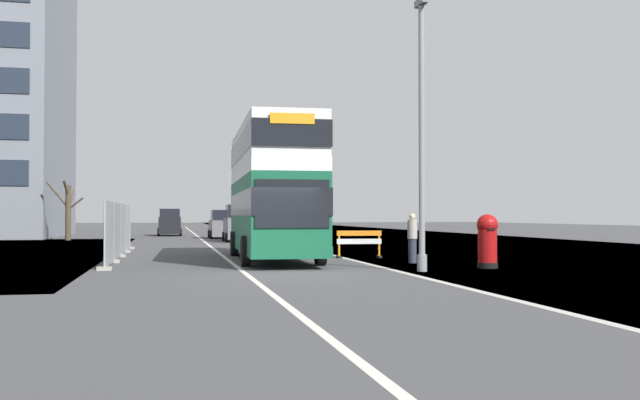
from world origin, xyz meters
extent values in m
cube|color=#424244|center=(0.00, 0.00, -0.05)|extent=(140.00, 280.00, 0.10)
cube|color=#B2AFA8|center=(3.45, 0.00, 0.00)|extent=(0.24, 196.00, 0.01)
cube|color=silver|center=(-1.05, 0.00, 0.00)|extent=(0.16, 168.00, 0.01)
cube|color=#145638|center=(0.57, 6.27, 1.68)|extent=(2.75, 10.60, 2.66)
cube|color=silver|center=(0.57, 6.27, 3.21)|extent=(2.75, 10.60, 0.40)
cube|color=silver|center=(0.57, 6.27, 4.16)|extent=(2.73, 10.49, 1.51)
cube|color=black|center=(0.57, 6.27, 2.08)|extent=(2.78, 10.70, 0.85)
cube|color=black|center=(0.57, 6.27, 4.16)|extent=(2.77, 10.65, 0.83)
cube|color=black|center=(0.42, 0.98, 2.01)|extent=(2.26, 0.12, 1.46)
cube|color=orange|center=(0.42, 0.98, 4.58)|extent=(1.35, 0.10, 0.32)
cube|color=#145638|center=(0.57, 6.27, 0.53)|extent=(2.78, 10.70, 0.36)
cylinder|color=black|center=(-0.75, 3.04, 0.50)|extent=(0.33, 1.01, 1.00)
cylinder|color=black|center=(1.71, 2.97, 0.50)|extent=(0.33, 1.01, 1.00)
cylinder|color=black|center=(-0.58, 9.20, 0.50)|extent=(0.33, 1.01, 1.00)
cylinder|color=black|center=(1.88, 9.13, 0.50)|extent=(0.33, 1.01, 1.00)
cylinder|color=gray|center=(4.14, -0.07, 3.95)|extent=(0.18, 0.18, 7.90)
cube|color=slate|center=(4.14, -0.07, 8.02)|extent=(0.20, 0.70, 0.20)
cylinder|color=gray|center=(4.14, -0.07, 0.25)|extent=(0.29, 0.29, 0.50)
cylinder|color=black|center=(6.61, 0.74, 0.09)|extent=(0.64, 0.64, 0.18)
cylinder|color=#AD0F0F|center=(6.61, 0.74, 0.77)|extent=(0.59, 0.59, 1.19)
sphere|color=#AD0F0F|center=(6.61, 0.74, 1.37)|extent=(0.66, 0.66, 0.66)
cube|color=black|center=(6.61, 0.44, 1.23)|extent=(0.22, 0.03, 0.07)
cube|color=orange|center=(4.06, 6.72, 0.96)|extent=(1.77, 0.17, 0.20)
cube|color=white|center=(4.06, 6.72, 0.64)|extent=(1.77, 0.17, 0.20)
cube|color=orange|center=(3.26, 6.76, 0.48)|extent=(0.07, 0.07, 0.96)
cube|color=black|center=(3.26, 6.76, 0.04)|extent=(0.16, 0.45, 0.08)
cube|color=orange|center=(4.85, 6.68, 0.48)|extent=(0.07, 0.07, 0.96)
cube|color=black|center=(4.85, 6.68, 0.04)|extent=(0.16, 0.45, 0.08)
cube|color=#A8AAAD|center=(-5.09, 3.93, 1.09)|extent=(0.04, 3.26, 2.07)
cube|color=#A8AAAD|center=(-5.09, 7.33, 1.09)|extent=(0.04, 3.26, 2.07)
cube|color=#A8AAAD|center=(-5.09, 10.73, 1.09)|extent=(0.04, 3.26, 2.07)
cube|color=#A8AAAD|center=(-5.09, 14.13, 1.09)|extent=(0.04, 3.26, 2.07)
cylinder|color=#939699|center=(-5.09, 2.23, 1.09)|extent=(0.06, 0.06, 2.17)
cube|color=gray|center=(-5.09, 2.23, 0.06)|extent=(0.44, 0.20, 0.12)
cylinder|color=#939699|center=(-5.09, 5.63, 1.09)|extent=(0.06, 0.06, 2.17)
cube|color=gray|center=(-5.09, 5.63, 0.06)|extent=(0.44, 0.20, 0.12)
cylinder|color=#939699|center=(-5.09, 9.03, 1.09)|extent=(0.06, 0.06, 2.17)
cube|color=gray|center=(-5.09, 9.03, 0.06)|extent=(0.44, 0.20, 0.12)
cylinder|color=#939699|center=(-5.09, 12.43, 1.09)|extent=(0.06, 0.06, 2.17)
cube|color=gray|center=(-5.09, 12.43, 0.06)|extent=(0.44, 0.20, 0.12)
cylinder|color=#939699|center=(-5.09, 15.83, 1.09)|extent=(0.06, 0.06, 2.17)
cube|color=gray|center=(-5.09, 15.83, 0.06)|extent=(0.44, 0.20, 0.12)
cube|color=slate|center=(1.16, 24.73, 0.84)|extent=(1.86, 3.94, 1.33)
cube|color=black|center=(1.16, 24.73, 1.91)|extent=(1.71, 2.17, 0.82)
cylinder|color=black|center=(2.09, 25.95, 0.30)|extent=(0.20, 0.60, 0.60)
cylinder|color=black|center=(0.24, 25.95, 0.30)|extent=(0.20, 0.60, 0.60)
cylinder|color=black|center=(2.09, 23.51, 0.30)|extent=(0.20, 0.60, 0.60)
cylinder|color=black|center=(0.24, 23.51, 0.30)|extent=(0.20, 0.60, 0.60)
cube|color=slate|center=(0.55, 30.95, 0.74)|extent=(1.81, 4.51, 1.12)
cube|color=black|center=(0.55, 30.95, 1.67)|extent=(1.67, 2.48, 0.73)
cylinder|color=black|center=(1.45, 32.35, 0.30)|extent=(0.20, 0.60, 0.60)
cylinder|color=black|center=(-0.36, 32.35, 0.30)|extent=(0.20, 0.60, 0.60)
cylinder|color=black|center=(1.45, 29.55, 0.30)|extent=(0.20, 0.60, 0.60)
cylinder|color=black|center=(-0.36, 29.55, 0.30)|extent=(0.20, 0.60, 0.60)
cube|color=black|center=(-3.20, 38.71, 0.85)|extent=(1.71, 4.45, 1.35)
cube|color=black|center=(-3.20, 38.71, 1.85)|extent=(1.58, 2.45, 0.65)
cylinder|color=black|center=(-2.34, 40.09, 0.30)|extent=(0.20, 0.60, 0.60)
cylinder|color=black|center=(-4.06, 40.09, 0.30)|extent=(0.20, 0.60, 0.60)
cylinder|color=black|center=(-2.34, 37.33, 0.30)|extent=(0.20, 0.60, 0.60)
cylinder|color=black|center=(-4.06, 37.33, 0.30)|extent=(0.20, 0.60, 0.60)
cylinder|color=#4C3D2D|center=(-9.79, 29.29, 1.83)|extent=(0.36, 0.36, 3.65)
cylinder|color=#4C3D2D|center=(-9.31, 29.18, 2.43)|extent=(1.06, 0.35, 0.86)
cylinder|color=#4C3D2D|center=(-9.68, 29.90, 2.72)|extent=(0.36, 1.33, 1.45)
cylinder|color=#4C3D2D|center=(-10.49, 29.49, 3.02)|extent=(1.55, 0.54, 1.80)
cylinder|color=#4C3D2D|center=(-9.88, 28.96, 3.43)|extent=(0.39, 0.85, 1.08)
cylinder|color=#2D3342|center=(5.08, 3.45, 0.42)|extent=(0.29, 0.29, 0.85)
cylinder|color=#B2A89E|center=(5.08, 3.45, 1.18)|extent=(0.34, 0.34, 0.66)
sphere|color=beige|center=(5.08, 3.45, 1.62)|extent=(0.22, 0.22, 0.22)
camera|label=1|loc=(-3.15, -19.84, 1.67)|focal=39.58mm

